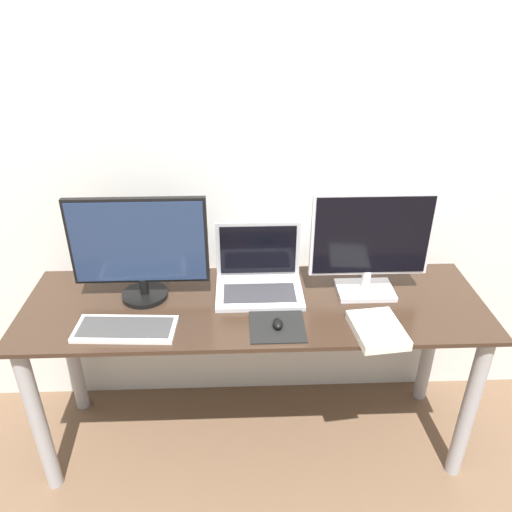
# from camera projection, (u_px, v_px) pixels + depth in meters

# --- Properties ---
(ground_plane) EXTENTS (12.00, 12.00, 0.00)m
(ground_plane) POSITION_uv_depth(u_px,v_px,m) (257.00, 489.00, 2.13)
(ground_plane) COLOR brown
(wall_back) EXTENTS (7.00, 0.05, 2.50)m
(wall_back) POSITION_uv_depth(u_px,v_px,m) (251.00, 158.00, 2.08)
(wall_back) COLOR silver
(wall_back) RESTS_ON ground_plane
(desk) EXTENTS (1.86, 0.57, 0.76)m
(desk) POSITION_uv_depth(u_px,v_px,m) (255.00, 334.00, 2.09)
(desk) COLOR #332319
(desk) RESTS_ON ground_plane
(monitor_left) EXTENTS (0.54, 0.19, 0.44)m
(monitor_left) POSITION_uv_depth(u_px,v_px,m) (139.00, 248.00, 1.94)
(monitor_left) COLOR black
(monitor_left) RESTS_ON desk
(monitor_right) EXTENTS (0.48, 0.16, 0.44)m
(monitor_right) POSITION_uv_depth(u_px,v_px,m) (371.00, 243.00, 1.97)
(monitor_right) COLOR silver
(monitor_right) RESTS_ON desk
(laptop) EXTENTS (0.36, 0.26, 0.27)m
(laptop) POSITION_uv_depth(u_px,v_px,m) (259.00, 274.00, 2.08)
(laptop) COLOR #ADADB2
(laptop) RESTS_ON desk
(keyboard) EXTENTS (0.38, 0.18, 0.02)m
(keyboard) POSITION_uv_depth(u_px,v_px,m) (125.00, 329.00, 1.85)
(keyboard) COLOR silver
(keyboard) RESTS_ON desk
(mousepad) EXTENTS (0.21, 0.22, 0.00)m
(mousepad) POSITION_uv_depth(u_px,v_px,m) (277.00, 325.00, 1.88)
(mousepad) COLOR black
(mousepad) RESTS_ON desk
(mouse) EXTENTS (0.04, 0.06, 0.03)m
(mouse) POSITION_uv_depth(u_px,v_px,m) (278.00, 324.00, 1.86)
(mouse) COLOR black
(mouse) RESTS_ON mousepad
(book) EXTENTS (0.20, 0.24, 0.04)m
(book) POSITION_uv_depth(u_px,v_px,m) (378.00, 330.00, 1.83)
(book) COLOR silver
(book) RESTS_ON desk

